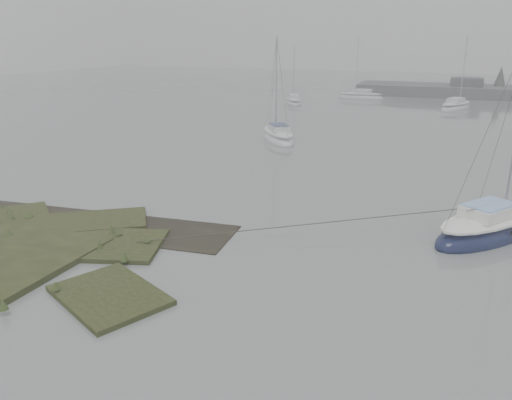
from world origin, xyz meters
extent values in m
plane|color=slate|center=(0.00, 30.00, 0.00)|extent=(160.00, 160.00, 0.00)
cube|color=#424247|center=(10.00, 61.00, 1.40)|extent=(4.00, 3.00, 2.20)
cone|color=#384238|center=(14.00, 63.00, 2.20)|extent=(2.00, 2.00, 3.50)
ellipsoid|color=#101635|center=(11.31, 9.34, 0.11)|extent=(5.24, 6.28, 1.51)
ellipsoid|color=white|center=(11.31, 9.34, 0.71)|extent=(4.45, 5.39, 0.43)
cube|color=white|center=(11.16, 9.12, 1.09)|extent=(2.32, 2.52, 0.45)
cube|color=#8DAFE2|center=(11.16, 9.12, 1.34)|extent=(2.14, 2.32, 0.07)
cylinder|color=#939399|center=(11.06, 8.98, 1.34)|extent=(1.49, 2.09, 0.08)
ellipsoid|color=silver|center=(-3.01, 24.27, 0.10)|extent=(4.81, 5.88, 1.41)
ellipsoid|color=silver|center=(-3.01, 24.27, 0.66)|extent=(4.08, 5.05, 0.40)
cube|color=silver|center=(-2.87, 24.06, 1.01)|extent=(2.14, 2.34, 0.41)
cube|color=#1D264F|center=(-2.87, 24.06, 1.24)|extent=(1.98, 2.16, 0.07)
cylinder|color=#939399|center=(-3.42, 24.89, 4.27)|extent=(0.09, 0.09, 6.63)
cylinder|color=#939399|center=(-2.78, 23.92, 1.24)|extent=(1.35, 1.97, 0.07)
ellipsoid|color=#A8AEB1|center=(-8.78, 45.80, 0.09)|extent=(3.56, 5.34, 1.24)
ellipsoid|color=silver|center=(-8.78, 45.80, 0.58)|extent=(3.00, 4.60, 0.35)
cube|color=silver|center=(-8.70, 45.60, 0.89)|extent=(1.70, 2.04, 0.36)
cube|color=silver|center=(-8.70, 45.60, 1.09)|extent=(1.57, 1.87, 0.06)
cylinder|color=#939399|center=(-9.04, 46.40, 3.75)|extent=(0.08, 0.08, 5.82)
cylinder|color=#939399|center=(-8.64, 45.47, 1.09)|extent=(0.87, 1.89, 0.07)
ellipsoid|color=silver|center=(9.16, 47.79, 0.10)|extent=(4.09, 6.15, 1.43)
ellipsoid|color=white|center=(9.16, 47.79, 0.67)|extent=(3.44, 5.31, 0.40)
cube|color=white|center=(9.06, 47.56, 1.02)|extent=(1.95, 2.35, 0.42)
cube|color=silver|center=(9.06, 47.56, 1.26)|extent=(1.81, 2.16, 0.07)
cylinder|color=#939399|center=(9.46, 48.48, 4.32)|extent=(0.09, 0.09, 6.71)
cylinder|color=#939399|center=(9.00, 47.41, 1.26)|extent=(1.00, 2.19, 0.08)
ellipsoid|color=silver|center=(-2.32, 53.65, 0.10)|extent=(5.77, 2.13, 1.38)
ellipsoid|color=white|center=(-2.32, 53.65, 0.65)|extent=(5.02, 1.72, 0.39)
cube|color=white|center=(-2.07, 53.66, 0.99)|extent=(2.01, 1.31, 0.41)
cube|color=#ACAEB7|center=(-2.07, 53.66, 1.22)|extent=(1.84, 1.22, 0.07)
cylinder|color=#939399|center=(-3.05, 53.61, 4.19)|extent=(0.09, 0.09, 6.51)
cylinder|color=#939399|center=(-1.91, 53.67, 1.22)|extent=(2.28, 0.18, 0.07)
camera|label=1|loc=(9.67, -11.24, 7.49)|focal=35.00mm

